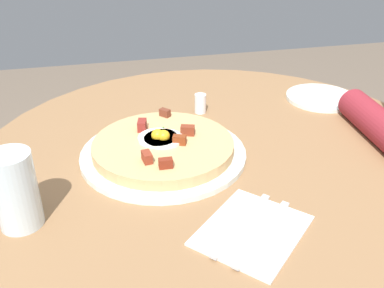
# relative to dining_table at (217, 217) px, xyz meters

# --- Properties ---
(dining_table) EXTENTS (1.02, 1.02, 0.76)m
(dining_table) POSITION_rel_dining_table_xyz_m (0.00, 0.00, 0.00)
(dining_table) COLOR olive
(dining_table) RESTS_ON ground_plane
(pizza_plate) EXTENTS (0.33, 0.33, 0.01)m
(pizza_plate) POSITION_rel_dining_table_xyz_m (0.12, -0.00, 0.19)
(pizza_plate) COLOR silver
(pizza_plate) RESTS_ON dining_table
(breakfast_pizza) EXTENTS (0.28, 0.28, 0.04)m
(breakfast_pizza) POSITION_rel_dining_table_xyz_m (0.12, -0.00, 0.20)
(breakfast_pizza) COLOR tan
(breakfast_pizza) RESTS_ON pizza_plate
(bread_plate) EXTENTS (0.18, 0.18, 0.01)m
(bread_plate) POSITION_rel_dining_table_xyz_m (-0.34, -0.20, 0.19)
(bread_plate) COLOR silver
(bread_plate) RESTS_ON dining_table
(napkin) EXTENTS (0.22, 0.22, 0.00)m
(napkin) POSITION_rel_dining_table_xyz_m (0.03, 0.26, 0.18)
(napkin) COLOR white
(napkin) RESTS_ON dining_table
(fork) EXTENTS (0.14, 0.13, 0.00)m
(fork) POSITION_rel_dining_table_xyz_m (0.04, 0.25, 0.19)
(fork) COLOR silver
(fork) RESTS_ON napkin
(knife) EXTENTS (0.14, 0.13, 0.00)m
(knife) POSITION_rel_dining_table_xyz_m (0.01, 0.27, 0.19)
(knife) COLOR silver
(knife) RESTS_ON napkin
(water_glass) EXTENTS (0.07, 0.07, 0.13)m
(water_glass) POSITION_rel_dining_table_xyz_m (0.38, 0.16, 0.24)
(water_glass) COLOR silver
(water_glass) RESTS_ON dining_table
(salt_shaker) EXTENTS (0.03, 0.03, 0.05)m
(salt_shaker) POSITION_rel_dining_table_xyz_m (-0.01, -0.19, 0.20)
(salt_shaker) COLOR white
(salt_shaker) RESTS_ON dining_table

